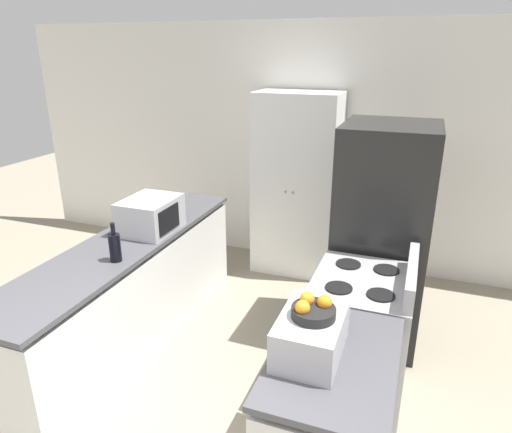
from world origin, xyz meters
TOP-DOWN VIEW (x-y plane):
  - wall_back at (0.00, 3.50)m, footprint 7.00×0.06m
  - counter_left at (-0.91, 1.41)m, footprint 0.60×2.61m
  - counter_right at (0.91, 0.56)m, footprint 0.60×0.93m
  - pantry_cabinet at (-0.02, 3.19)m, footprint 0.86×0.55m
  - stove at (0.93, 1.42)m, footprint 0.66×0.74m
  - refrigerator at (0.96, 2.22)m, footprint 0.74×0.77m
  - microwave at (-0.83, 1.67)m, footprint 0.39×0.48m
  - wine_bottle at (-0.75, 1.09)m, footprint 0.08×0.08m
  - toaster_oven at (0.79, 0.55)m, footprint 0.31×0.45m
  - fruit_bowl at (0.79, 0.55)m, footprint 0.21×0.21m

SIDE VIEW (x-z plane):
  - counter_left at x=-0.91m, z-range -0.02..0.89m
  - counter_right at x=0.91m, z-range -0.02..0.89m
  - stove at x=0.93m, z-range -0.07..0.99m
  - refrigerator at x=0.96m, z-range 0.00..1.80m
  - pantry_cabinet at x=-0.02m, z-range 0.00..1.92m
  - toaster_oven at x=0.79m, z-range 0.90..1.11m
  - wine_bottle at x=-0.75m, z-range 0.87..1.15m
  - microwave at x=-0.83m, z-range 0.90..1.18m
  - fruit_bowl at x=0.79m, z-range 1.10..1.20m
  - wall_back at x=0.00m, z-range 0.00..2.60m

